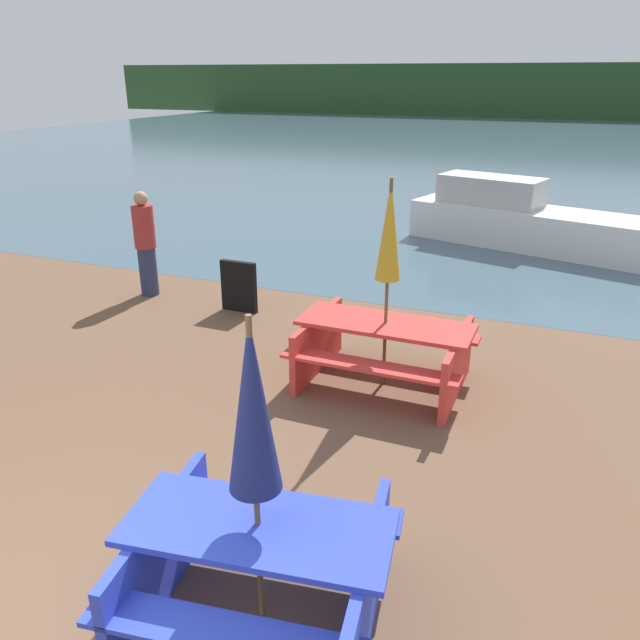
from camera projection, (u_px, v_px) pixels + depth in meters
water at (531, 144)px, 30.86m from camera, size 60.00×50.00×0.00m
far_treeline at (559, 91)px, 47.28m from camera, size 80.00×1.60×4.00m
picnic_table_blue at (259, 561)px, 3.84m from camera, size 1.82×1.62×0.72m
picnic_table_red at (385, 346)px, 6.83m from camera, size 1.88×1.38×0.73m
umbrella_gold at (389, 232)px, 6.36m from camera, size 0.26×0.26×2.28m
umbrella_navy at (252, 408)px, 3.44m from camera, size 0.31×0.31×2.07m
boat at (520, 221)px, 12.46m from camera, size 4.78×2.43×1.31m
person at (145, 244)px, 9.52m from camera, size 0.32×0.32×1.61m
signboard at (239, 287)px, 8.99m from camera, size 0.55×0.08×0.75m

